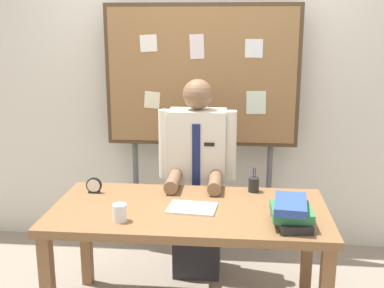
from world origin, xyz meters
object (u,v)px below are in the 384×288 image
at_px(bulletin_board, 202,79).
at_px(coffee_mug, 120,213).
at_px(book_stack, 291,212).
at_px(pen_holder, 254,185).
at_px(open_notebook, 192,208).
at_px(desk_clock, 94,186).
at_px(desk, 189,221).
at_px(person, 197,186).

relative_size(bulletin_board, coffee_mug, 19.71).
xyz_separation_m(book_stack, pen_holder, (-0.19, 0.53, -0.02)).
height_order(open_notebook, desk_clock, desk_clock).
distance_m(bulletin_board, book_stack, 1.45).
xyz_separation_m(desk, desk_clock, (-0.65, 0.21, 0.13)).
bearing_deg(desk, desk_clock, 162.29).
xyz_separation_m(person, desk_clock, (-0.65, -0.39, 0.11)).
height_order(desk, coffee_mug, coffee_mug).
bearing_deg(desk_clock, book_stack, -18.38).
bearing_deg(person, desk_clock, -149.16).
relative_size(bulletin_board, open_notebook, 6.94).
bearing_deg(desk_clock, pen_holder, 6.54).
height_order(bulletin_board, coffee_mug, bulletin_board).
bearing_deg(desk_clock, person, 30.84).
bearing_deg(bulletin_board, person, -90.02).
bearing_deg(person, open_notebook, -88.17).
xyz_separation_m(open_notebook, desk_clock, (-0.66, 0.23, 0.04)).
height_order(desk, pen_holder, pen_holder).
bearing_deg(open_notebook, desk_clock, 161.22).
relative_size(desk, coffee_mug, 16.57).
bearing_deg(open_notebook, coffee_mug, -150.27).
bearing_deg(pen_holder, open_notebook, -137.31).
height_order(book_stack, desk_clock, book_stack).
distance_m(desk_clock, pen_holder, 1.05).
bearing_deg(desk_clock, desk, -17.71).
height_order(book_stack, coffee_mug, book_stack).
relative_size(coffee_mug, pen_holder, 0.62).
bearing_deg(coffee_mug, bulletin_board, 73.35).
distance_m(desk_clock, coffee_mug, 0.53).
height_order(book_stack, pen_holder, pen_holder).
distance_m(desk, coffee_mug, 0.46).
xyz_separation_m(book_stack, coffee_mug, (-0.95, -0.04, -0.02)).
bearing_deg(coffee_mug, desk, 33.28).
xyz_separation_m(book_stack, desk_clock, (-1.23, 0.41, -0.03)).
xyz_separation_m(desk, bulletin_board, (0.00, 0.98, 0.75)).
height_order(book_stack, open_notebook, book_stack).
xyz_separation_m(desk_clock, pen_holder, (1.04, 0.12, 0.00)).
bearing_deg(bulletin_board, desk, -90.01).
bearing_deg(book_stack, desk, 160.89).
bearing_deg(book_stack, person, 126.22).
bearing_deg(book_stack, desk_clock, 161.62).
distance_m(bulletin_board, coffee_mug, 1.42).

